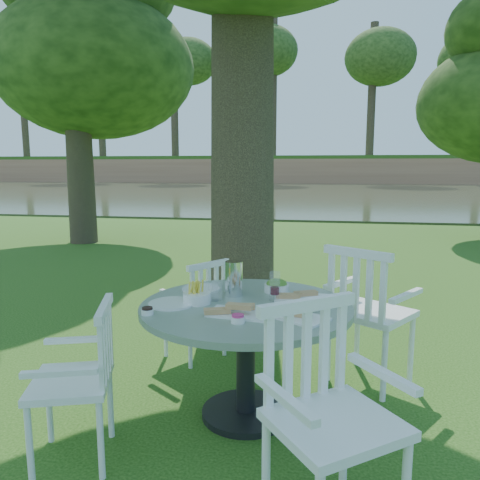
# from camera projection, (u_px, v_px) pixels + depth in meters

# --- Properties ---
(ground) EXTENTS (140.00, 140.00, 0.00)m
(ground) POSITION_uv_depth(u_px,v_px,m) (236.00, 328.00, 4.60)
(ground) COLOR #19400D
(ground) RESTS_ON ground
(table) EXTENTS (1.30, 1.30, 0.74)m
(table) POSITION_uv_depth(u_px,v_px,m) (246.00, 328.00, 2.90)
(table) COLOR black
(table) RESTS_ON ground
(chair_ne) EXTENTS (0.70, 0.69, 1.02)m
(chair_ne) POSITION_uv_depth(u_px,v_px,m) (364.00, 306.00, 3.31)
(chair_ne) COLOR white
(chair_ne) RESTS_ON ground
(chair_nw) EXTENTS (0.56, 0.57, 0.83)m
(chair_nw) POSITION_uv_depth(u_px,v_px,m) (201.00, 302.00, 3.80)
(chair_nw) COLOR white
(chair_nw) RESTS_ON ground
(chair_sw) EXTENTS (0.52, 0.54, 0.86)m
(chair_sw) POSITION_uv_depth(u_px,v_px,m) (87.00, 370.00, 2.48)
(chair_sw) COLOR white
(chair_sw) RESTS_ON ground
(chair_se) EXTENTS (0.68, 0.68, 0.99)m
(chair_se) POSITION_uv_depth(u_px,v_px,m) (321.00, 398.00, 2.03)
(chair_se) COLOR white
(chair_se) RESTS_ON ground
(tableware) EXTENTS (1.15, 0.80, 0.23)m
(tableware) POSITION_uv_depth(u_px,v_px,m) (240.00, 294.00, 2.94)
(tableware) COLOR white
(tableware) RESTS_ON table
(river) EXTENTS (100.00, 28.00, 0.12)m
(river) POSITION_uv_depth(u_px,v_px,m) (311.00, 194.00, 26.94)
(river) COLOR #313921
(river) RESTS_ON ground
(far_bank) EXTENTS (100.00, 18.00, 15.20)m
(far_bank) POSITION_uv_depth(u_px,v_px,m) (322.00, 104.00, 43.37)
(far_bank) COLOR #A2684C
(far_bank) RESTS_ON ground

